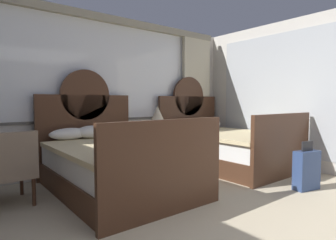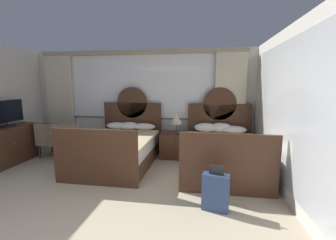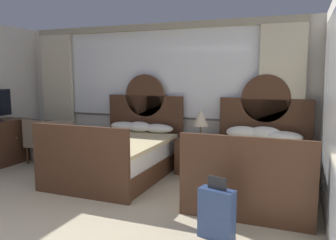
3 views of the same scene
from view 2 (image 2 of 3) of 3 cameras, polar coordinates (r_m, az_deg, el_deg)
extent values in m
cube|color=beige|center=(6.05, -6.92, 4.88)|extent=(5.91, 0.07, 2.70)
cube|color=#5B5954|center=(5.99, -7.11, 8.88)|extent=(4.27, 0.02, 1.80)
cube|color=white|center=(5.98, -7.13, 8.88)|extent=(4.19, 0.02, 1.72)
cube|color=beige|center=(6.93, -26.08, 4.14)|extent=(0.75, 0.08, 2.60)
cube|color=beige|center=(5.73, 15.71, 3.88)|extent=(0.75, 0.08, 2.60)
cube|color=#9C957E|center=(5.96, -7.53, 17.05)|extent=(5.44, 0.10, 0.12)
cube|color=beige|center=(3.66, 30.41, 1.05)|extent=(0.07, 4.78, 2.70)
cube|color=#B2B7BC|center=(3.92, 28.24, 1.67)|extent=(0.01, 3.35, 2.27)
cube|color=#472B1C|center=(5.19, -12.68, -9.52)|extent=(1.49, 2.09, 0.30)
cube|color=white|center=(5.10, -12.79, -6.44)|extent=(1.43, 1.99, 0.28)
cube|color=beige|center=(4.99, -13.19, -4.81)|extent=(1.53, 1.89, 0.06)
cube|color=#472B1C|center=(6.04, -9.10, -1.78)|extent=(1.57, 0.06, 1.32)
cylinder|color=#472B1C|center=(5.95, -9.26, 4.47)|extent=(0.82, 0.06, 0.82)
cube|color=#472B1C|center=(4.14, -18.37, -9.24)|extent=(1.57, 0.06, 1.03)
ellipsoid|color=white|center=(5.95, -12.93, -1.42)|extent=(0.60, 0.25, 0.18)
ellipsoid|color=white|center=(5.80, -9.99, -1.48)|extent=(0.48, 0.32, 0.20)
ellipsoid|color=white|center=(5.71, -6.27, -1.70)|extent=(0.59, 0.26, 0.17)
cube|color=#472B1C|center=(4.86, 13.66, -10.82)|extent=(1.49, 2.09, 0.30)
cube|color=white|center=(4.77, 13.79, -7.56)|extent=(1.43, 1.99, 0.28)
cube|color=beige|center=(4.65, 13.95, -5.84)|extent=(1.53, 1.89, 0.06)
cube|color=#472B1C|center=(5.76, 12.99, -2.41)|extent=(1.57, 0.06, 1.32)
cylinder|color=#472B1C|center=(5.67, 13.23, 4.13)|extent=(0.82, 0.06, 0.82)
cube|color=#472B1C|center=(3.73, 15.22, -11.14)|extent=(1.57, 0.06, 1.03)
ellipsoid|color=white|center=(5.51, 9.78, -1.93)|extent=(0.58, 0.26, 0.22)
ellipsoid|color=white|center=(5.51, 13.51, -1.95)|extent=(0.54, 0.26, 0.23)
ellipsoid|color=white|center=(5.50, 16.73, -2.40)|extent=(0.58, 0.34, 0.18)
cube|color=#472B1C|center=(5.52, 1.19, -6.42)|extent=(0.57, 0.57, 0.62)
sphere|color=tan|center=(5.20, 0.75, -5.83)|extent=(0.02, 0.02, 0.02)
cylinder|color=brown|center=(5.48, 2.13, -3.11)|extent=(0.14, 0.14, 0.02)
cylinder|color=brown|center=(5.46, 2.13, -2.01)|extent=(0.03, 0.03, 0.19)
cone|color=beige|center=(5.42, 2.15, 0.55)|extent=(0.27, 0.27, 0.30)
cube|color=maroon|center=(5.34, 0.97, -3.38)|extent=(0.18, 0.26, 0.03)
cube|color=#472B1C|center=(6.14, -36.69, -5.51)|extent=(0.51, 1.56, 0.86)
sphere|color=tan|center=(6.24, -32.23, -4.09)|extent=(0.03, 0.03, 0.03)
sphere|color=tan|center=(5.93, -34.93, -4.94)|extent=(0.03, 0.03, 0.03)
cube|color=black|center=(6.11, -36.24, -1.23)|extent=(0.20, 0.28, 0.04)
cylinder|color=black|center=(6.10, -36.28, -0.81)|extent=(0.04, 0.04, 0.05)
cube|color=black|center=(6.07, -36.53, 1.76)|extent=(0.04, 0.92, 0.50)
cube|color=black|center=(6.05, -36.39, 1.76)|extent=(0.01, 0.88, 0.46)
cube|color=#84705B|center=(6.01, -23.18, -5.19)|extent=(0.66, 0.66, 0.10)
cube|color=#84705B|center=(5.72, -24.64, -3.16)|extent=(0.62, 0.12, 0.45)
cube|color=#84705B|center=(5.85, -20.84, -4.11)|extent=(0.09, 0.56, 0.16)
cube|color=#84705B|center=(6.12, -25.57, -3.85)|extent=(0.09, 0.56, 0.16)
cylinder|color=#472B1C|center=(6.17, -19.76, -6.70)|extent=(0.04, 0.04, 0.33)
cylinder|color=#472B1C|center=(6.40, -24.01, -6.38)|extent=(0.04, 0.04, 0.33)
cylinder|color=#472B1C|center=(5.72, -21.98, -8.04)|extent=(0.04, 0.04, 0.33)
cylinder|color=#472B1C|center=(5.98, -26.46, -7.62)|extent=(0.04, 0.04, 0.33)
cube|color=#84705B|center=(6.30, -27.21, -4.84)|extent=(0.73, 0.73, 0.10)
cube|color=#84705B|center=(6.07, -29.27, -2.84)|extent=(0.62, 0.20, 0.45)
cube|color=#84705B|center=(6.07, -25.50, -3.95)|extent=(0.17, 0.56, 0.16)
cube|color=#84705B|center=(6.48, -28.97, -3.43)|extent=(0.17, 0.56, 0.16)
cylinder|color=#472B1C|center=(6.34, -23.72, -6.52)|extent=(0.04, 0.04, 0.33)
cylinder|color=#472B1C|center=(6.70, -26.95, -5.92)|extent=(0.04, 0.04, 0.33)
cylinder|color=#472B1C|center=(5.99, -27.20, -7.63)|extent=(0.04, 0.04, 0.33)
cylinder|color=#472B1C|center=(6.38, -30.39, -6.91)|extent=(0.04, 0.04, 0.33)
cube|color=#84705B|center=(6.30, -27.21, -4.84)|extent=(0.67, 0.67, 0.10)
cube|color=#84705B|center=(6.02, -28.73, -2.89)|extent=(0.63, 0.13, 0.45)
cube|color=#84705B|center=(6.13, -25.06, -3.80)|extent=(0.10, 0.56, 0.16)
cube|color=#84705B|center=(6.42, -29.42, -3.56)|extent=(0.10, 0.56, 0.16)
cylinder|color=#472B1C|center=(6.44, -23.87, -6.30)|extent=(0.04, 0.04, 0.33)
cylinder|color=#472B1C|center=(6.70, -27.82, -6.00)|extent=(0.04, 0.04, 0.33)
cylinder|color=#472B1C|center=(6.00, -26.23, -7.54)|extent=(0.04, 0.04, 0.33)
cylinder|color=#472B1C|center=(6.28, -30.35, -7.14)|extent=(0.04, 0.04, 0.33)
cube|color=navy|center=(3.37, 12.22, -17.82)|extent=(0.40, 0.24, 0.54)
cube|color=#232326|center=(3.23, 12.43, -12.51)|extent=(0.21, 0.06, 0.13)
cylinder|color=black|center=(3.51, 9.48, -21.12)|extent=(0.05, 0.03, 0.05)
cylinder|color=black|center=(3.47, 14.72, -21.64)|extent=(0.05, 0.03, 0.05)
camera|label=1|loc=(3.86, -61.86, -4.17)|focal=29.96mm
camera|label=3|loc=(1.04, 117.55, -7.29)|focal=36.19mm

